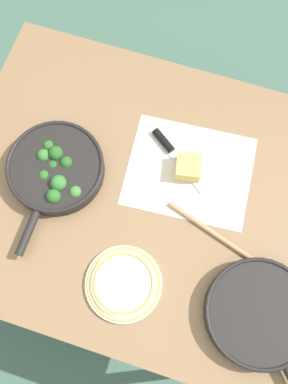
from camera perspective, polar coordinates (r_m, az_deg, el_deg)
ground_plane at (r=2.01m, az=0.00°, el=-6.60°), size 14.00×14.00×0.00m
dining_table_red at (r=1.36m, az=0.00°, el=-1.32°), size 1.15×0.92×0.76m
skillet_broccoli at (r=1.29m, az=-11.71°, el=3.01°), size 0.29×0.42×0.08m
skillet_eggs at (r=1.23m, az=15.10°, el=-15.44°), size 0.34×0.36×0.05m
wooden_spoon at (r=1.26m, az=12.73°, el=-7.71°), size 0.39×0.15×0.02m
parchment_sheet at (r=1.30m, az=6.05°, el=2.79°), size 0.39×0.33×0.00m
grater_knife at (r=1.31m, az=3.73°, el=5.46°), size 0.21×0.16×0.02m
cheese_block at (r=1.28m, az=5.91°, el=3.30°), size 0.09×0.09×0.05m
dinner_plate_stack at (r=1.21m, az=-2.76°, el=-12.11°), size 0.22×0.22×0.03m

